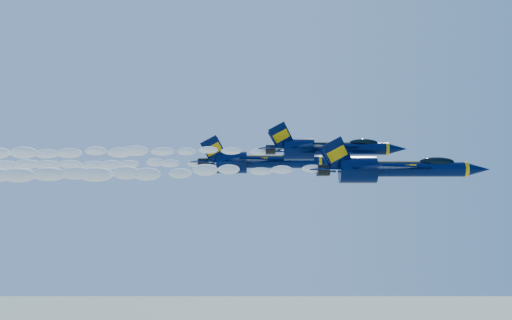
{
  "coord_description": "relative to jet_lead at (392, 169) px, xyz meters",
  "views": [
    {
      "loc": [
        1.43,
        -79.14,
        147.48
      ],
      "look_at": [
        1.01,
        -3.37,
        152.41
      ],
      "focal_mm": 45.0,
      "sensor_mm": 36.0,
      "label": 1
    }
  ],
  "objects": [
    {
      "name": "jet_third",
      "position": [
        -13.8,
        19.06,
        1.95
      ],
      "size": [
        19.04,
        15.62,
        7.08
      ],
      "color": "#000B32"
    },
    {
      "name": "smoke_trail_jet_third",
      "position": [
        -47.04,
        19.06,
        1.49
      ],
      "size": [
        50.21,
        2.27,
        2.05
      ],
      "primitive_type": "ellipsoid",
      "color": "white"
    },
    {
      "name": "jet_lead",
      "position": [
        0.0,
        0.0,
        0.0
      ],
      "size": [
        18.05,
        14.81,
        6.71
      ],
      "color": "#000B32"
    },
    {
      "name": "jet_second",
      "position": [
        -6.0,
        7.57,
        2.77
      ],
      "size": [
        16.5,
        13.54,
        6.13
      ],
      "color": "#000B32"
    },
    {
      "name": "smoke_trail_jet_lead",
      "position": [
        -32.82,
        -0.0,
        -0.44
      ],
      "size": [
        50.21,
        2.16,
        1.94
      ],
      "primitive_type": "ellipsoid",
      "color": "white"
    },
    {
      "name": "smoke_trail_jet_second",
      "position": [
        -38.15,
        7.57,
        2.35
      ],
      "size": [
        50.21,
        1.97,
        1.77
      ],
      "primitive_type": "ellipsoid",
      "color": "white"
    }
  ]
}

